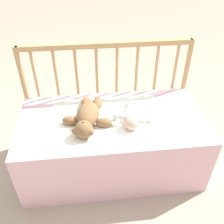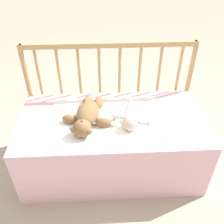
{
  "view_description": "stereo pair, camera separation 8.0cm",
  "coord_description": "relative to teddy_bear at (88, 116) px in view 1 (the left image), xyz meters",
  "views": [
    {
      "loc": [
        -0.15,
        -1.33,
        1.56
      ],
      "look_at": [
        0.0,
        0.0,
        0.53
      ],
      "focal_mm": 40.0,
      "sensor_mm": 36.0,
      "label": 1
    },
    {
      "loc": [
        -0.07,
        -1.34,
        1.56
      ],
      "look_at": [
        0.0,
        0.0,
        0.53
      ],
      "focal_mm": 40.0,
      "sensor_mm": 36.0,
      "label": 2
    }
  ],
  "objects": [
    {
      "name": "crib_rail",
      "position": [
        0.17,
        0.37,
        0.1
      ],
      "size": [
        1.29,
        0.04,
        0.88
      ],
      "color": "tan",
      "rests_on": "ground_plane"
    },
    {
      "name": "crib_mattress",
      "position": [
        0.17,
        0.02,
        -0.29
      ],
      "size": [
        1.29,
        0.65,
        0.47
      ],
      "color": "#EDB7C6",
      "rests_on": "ground_plane"
    },
    {
      "name": "ground_plane",
      "position": [
        0.17,
        0.02,
        -0.53
      ],
      "size": [
        12.0,
        12.0,
        0.0
      ],
      "primitive_type": "plane",
      "color": "tan"
    },
    {
      "name": "baby",
      "position": [
        0.3,
        -0.01,
        -0.01
      ],
      "size": [
        0.28,
        0.34,
        0.1
      ],
      "color": "white",
      "rests_on": "crib_mattress"
    },
    {
      "name": "blanket",
      "position": [
        0.14,
        0.02,
        -0.05
      ],
      "size": [
        0.78,
        0.51,
        0.01
      ],
      "color": "white",
      "rests_on": "crib_mattress"
    },
    {
      "name": "teddy_bear",
      "position": [
        0.0,
        0.0,
        0.0
      ],
      "size": [
        0.34,
        0.45,
        0.12
      ],
      "color": "olive",
      "rests_on": "crib_mattress"
    }
  ]
}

